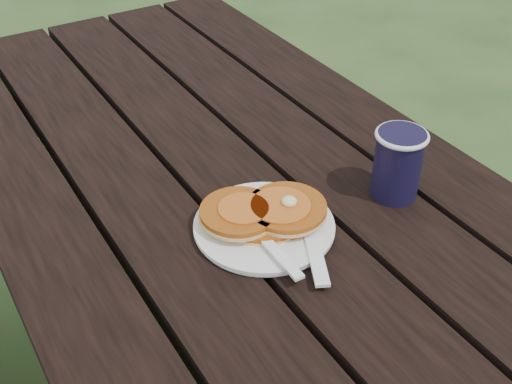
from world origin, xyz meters
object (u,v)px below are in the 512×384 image
pancake_stack (264,212)px  coffee_cup (398,161)px  picnic_table (273,382)px  plate (264,227)px

pancake_stack → coffee_cup: (0.21, -0.04, 0.04)m
picnic_table → plate: 0.39m
picnic_table → coffee_cup: size_ratio=16.19×
plate → picnic_table: bearing=10.9°
coffee_cup → plate: bearing=171.5°
picnic_table → pancake_stack: bearing=172.3°
plate → pancake_stack: (0.01, 0.01, 0.02)m
plate → coffee_cup: size_ratio=1.80×
plate → coffee_cup: coffee_cup is taller
pancake_stack → plate: bearing=-121.8°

